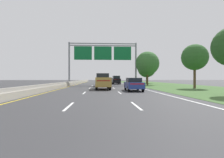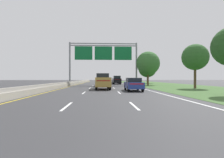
{
  "view_description": "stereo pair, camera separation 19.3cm",
  "coord_description": "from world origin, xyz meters",
  "px_view_note": "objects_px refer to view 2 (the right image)",
  "views": [
    {
      "loc": [
        -0.1,
        0.54,
        1.54
      ],
      "look_at": [
        1.41,
        25.37,
        1.41
      ],
      "focal_mm": 28.96,
      "sensor_mm": 36.0,
      "label": 1
    },
    {
      "loc": [
        0.1,
        0.53,
        1.54
      ],
      "look_at": [
        1.41,
        25.37,
        1.41
      ],
      "focal_mm": 28.96,
      "sensor_mm": 36.0,
      "label": 2
    }
  ],
  "objects_px": {
    "roadside_tree_mid": "(195,57)",
    "roadside_tree_distant": "(147,68)",
    "car_blue_right_lane_sedan": "(133,84)",
    "car_grey_centre_lane_suv": "(101,80)",
    "car_red_centre_lane_sedan": "(102,82)",
    "car_navy_right_lane_sedan": "(115,81)",
    "overhead_sign_gantry": "(103,55)",
    "pickup_truck_gold": "(103,81)",
    "roadside_tree_far": "(148,63)",
    "car_black_right_lane_suv": "(117,80)"
  },
  "relations": [
    {
      "from": "roadside_tree_far",
      "to": "car_red_centre_lane_sedan",
      "type": "bearing_deg",
      "value": -148.5
    },
    {
      "from": "car_red_centre_lane_sedan",
      "to": "roadside_tree_mid",
      "type": "relative_size",
      "value": 0.67
    },
    {
      "from": "car_black_right_lane_suv",
      "to": "pickup_truck_gold",
      "type": "bearing_deg",
      "value": 169.25
    },
    {
      "from": "roadside_tree_mid",
      "to": "roadside_tree_distant",
      "type": "relative_size",
      "value": 0.96
    },
    {
      "from": "car_black_right_lane_suv",
      "to": "car_blue_right_lane_sedan",
      "type": "xyz_separation_m",
      "value": [
        0.16,
        -23.51,
        -0.28
      ]
    },
    {
      "from": "car_grey_centre_lane_suv",
      "to": "car_red_centre_lane_sedan",
      "type": "height_order",
      "value": "car_grey_centre_lane_suv"
    },
    {
      "from": "car_grey_centre_lane_suv",
      "to": "car_red_centre_lane_sedan",
      "type": "bearing_deg",
      "value": -178.8
    },
    {
      "from": "car_black_right_lane_suv",
      "to": "roadside_tree_distant",
      "type": "relative_size",
      "value": 0.69
    },
    {
      "from": "car_blue_right_lane_sedan",
      "to": "overhead_sign_gantry",
      "type": "bearing_deg",
      "value": 11.46
    },
    {
      "from": "roadside_tree_mid",
      "to": "roadside_tree_distant",
      "type": "bearing_deg",
      "value": 92.37
    },
    {
      "from": "car_black_right_lane_suv",
      "to": "roadside_tree_far",
      "type": "distance_m",
      "value": 9.59
    },
    {
      "from": "car_navy_right_lane_sedan",
      "to": "roadside_tree_distant",
      "type": "relative_size",
      "value": 0.64
    },
    {
      "from": "overhead_sign_gantry",
      "to": "roadside_tree_distant",
      "type": "height_order",
      "value": "overhead_sign_gantry"
    },
    {
      "from": "overhead_sign_gantry",
      "to": "roadside_tree_distant",
      "type": "distance_m",
      "value": 16.69
    },
    {
      "from": "pickup_truck_gold",
      "to": "roadside_tree_distant",
      "type": "bearing_deg",
      "value": -27.89
    },
    {
      "from": "roadside_tree_mid",
      "to": "car_blue_right_lane_sedan",
      "type": "bearing_deg",
      "value": -155.13
    },
    {
      "from": "car_red_centre_lane_sedan",
      "to": "car_navy_right_lane_sedan",
      "type": "bearing_deg",
      "value": -11.99
    },
    {
      "from": "car_black_right_lane_suv",
      "to": "car_red_centre_lane_sedan",
      "type": "height_order",
      "value": "car_black_right_lane_suv"
    },
    {
      "from": "car_blue_right_lane_sedan",
      "to": "pickup_truck_gold",
      "type": "bearing_deg",
      "value": 48.09
    },
    {
      "from": "car_grey_centre_lane_suv",
      "to": "roadside_tree_far",
      "type": "xyz_separation_m",
      "value": [
        10.22,
        -5.58,
        3.66
      ]
    },
    {
      "from": "car_grey_centre_lane_suv",
      "to": "car_red_centre_lane_sedan",
      "type": "xyz_separation_m",
      "value": [
        0.15,
        -11.75,
        -0.28
      ]
    },
    {
      "from": "car_grey_centre_lane_suv",
      "to": "roadside_tree_mid",
      "type": "height_order",
      "value": "roadside_tree_mid"
    },
    {
      "from": "car_blue_right_lane_sedan",
      "to": "roadside_tree_distant",
      "type": "bearing_deg",
      "value": -16.6
    },
    {
      "from": "roadside_tree_far",
      "to": "roadside_tree_mid",
      "type": "bearing_deg",
      "value": -73.11
    },
    {
      "from": "roadside_tree_mid",
      "to": "roadside_tree_far",
      "type": "relative_size",
      "value": 0.9
    },
    {
      "from": "car_blue_right_lane_sedan",
      "to": "roadside_tree_distant",
      "type": "distance_m",
      "value": 30.67
    },
    {
      "from": "car_black_right_lane_suv",
      "to": "roadside_tree_distant",
      "type": "bearing_deg",
      "value": -59.5
    },
    {
      "from": "pickup_truck_gold",
      "to": "car_blue_right_lane_sedan",
      "type": "relative_size",
      "value": 1.23
    },
    {
      "from": "pickup_truck_gold",
      "to": "car_grey_centre_lane_suv",
      "type": "bearing_deg",
      "value": -0.57
    },
    {
      "from": "pickup_truck_gold",
      "to": "roadside_tree_distant",
      "type": "relative_size",
      "value": 0.79
    },
    {
      "from": "car_black_right_lane_suv",
      "to": "car_navy_right_lane_sedan",
      "type": "bearing_deg",
      "value": -1.99
    },
    {
      "from": "roadside_tree_far",
      "to": "car_black_right_lane_suv",
      "type": "bearing_deg",
      "value": 135.77
    },
    {
      "from": "overhead_sign_gantry",
      "to": "roadside_tree_mid",
      "type": "distance_m",
      "value": 19.35
    },
    {
      "from": "car_red_centre_lane_sedan",
      "to": "car_blue_right_lane_sedan",
      "type": "bearing_deg",
      "value": -161.45
    },
    {
      "from": "roadside_tree_distant",
      "to": "pickup_truck_gold",
      "type": "bearing_deg",
      "value": -116.28
    },
    {
      "from": "pickup_truck_gold",
      "to": "roadside_tree_far",
      "type": "distance_m",
      "value": 17.48
    },
    {
      "from": "roadside_tree_far",
      "to": "car_navy_right_lane_sedan",
      "type": "bearing_deg",
      "value": 115.34
    },
    {
      "from": "car_navy_right_lane_sedan",
      "to": "car_blue_right_lane_sedan",
      "type": "relative_size",
      "value": 1.0
    },
    {
      "from": "car_black_right_lane_suv",
      "to": "car_navy_right_lane_sedan",
      "type": "distance_m",
      "value": 6.94
    },
    {
      "from": "car_grey_centre_lane_suv",
      "to": "roadside_tree_mid",
      "type": "bearing_deg",
      "value": -141.89
    },
    {
      "from": "overhead_sign_gantry",
      "to": "car_red_centre_lane_sedan",
      "type": "bearing_deg",
      "value": -93.05
    },
    {
      "from": "car_black_right_lane_suv",
      "to": "car_navy_right_lane_sedan",
      "type": "xyz_separation_m",
      "value": [
        0.14,
        6.94,
        -0.28
      ]
    },
    {
      "from": "car_red_centre_lane_sedan",
      "to": "roadside_tree_distant",
      "type": "xyz_separation_m",
      "value": [
        12.91,
        17.95,
        3.5
      ]
    },
    {
      "from": "roadside_tree_mid",
      "to": "car_black_right_lane_suv",
      "type": "bearing_deg",
      "value": 118.41
    },
    {
      "from": "overhead_sign_gantry",
      "to": "roadside_tree_distant",
      "type": "xyz_separation_m",
      "value": [
        12.53,
        10.78,
        -2.33
      ]
    },
    {
      "from": "roadside_tree_far",
      "to": "roadside_tree_distant",
      "type": "xyz_separation_m",
      "value": [
        2.84,
        11.78,
        -0.45
      ]
    },
    {
      "from": "overhead_sign_gantry",
      "to": "car_red_centre_lane_sedan",
      "type": "xyz_separation_m",
      "value": [
        -0.38,
        -7.17,
        -5.82
      ]
    },
    {
      "from": "roadside_tree_far",
      "to": "overhead_sign_gantry",
      "type": "bearing_deg",
      "value": 174.11
    },
    {
      "from": "car_navy_right_lane_sedan",
      "to": "roadside_tree_mid",
      "type": "xyz_separation_m",
      "value": [
        10.06,
        -25.79,
        3.82
      ]
    },
    {
      "from": "pickup_truck_gold",
      "to": "car_black_right_lane_suv",
      "type": "relative_size",
      "value": 1.15
    }
  ]
}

